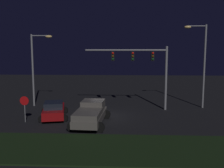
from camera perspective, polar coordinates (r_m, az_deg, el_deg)
name	(u,v)px	position (r m, az deg, el deg)	size (l,w,h in m)	color
ground_plane	(105,116)	(23.73, -1.63, -7.22)	(80.00, 80.00, 0.00)	black
grass_median	(95,148)	(16.11, -3.87, -14.29)	(26.42, 5.05, 0.10)	black
pickup_truck	(91,112)	(20.96, -4.79, -6.41)	(3.07, 5.50, 1.80)	#514C47
car_sedan	(54,110)	(23.45, -13.01, -5.73)	(3.10, 4.69, 1.51)	maroon
traffic_signal_gantry	(142,62)	(25.75, 6.82, 4.93)	(8.32, 0.56, 6.50)	slate
street_lamp_left	(37,61)	(28.55, -16.68, 4.94)	(2.33, 0.44, 7.79)	slate
street_lamp_right	(201,57)	(28.00, 19.41, 5.81)	(2.33, 0.44, 8.72)	slate
stop_sign	(25,104)	(22.61, -19.18, -4.31)	(0.76, 0.08, 2.23)	slate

